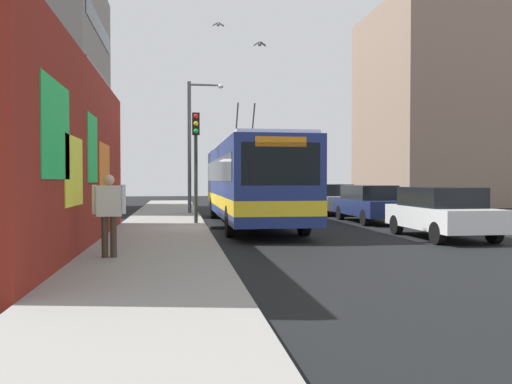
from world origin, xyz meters
name	(u,v)px	position (x,y,z in m)	size (l,w,h in m)	color
ground_plane	(208,231)	(0.00, 0.00, 0.00)	(80.00, 80.00, 0.00)	black
sidewalk_slab	(161,230)	(0.00, 1.60, 0.07)	(48.00, 3.20, 0.15)	gray
graffiti_wall	(87,157)	(-4.44, 3.35, 2.39)	(13.15, 0.32, 4.79)	maroon
building_far_left	(35,93)	(13.52, 9.20, 6.88)	(10.64, 7.22, 13.76)	gray
building_far_right	(427,107)	(17.40, -17.00, 7.11)	(10.87, 7.79, 14.23)	gray
city_bus	(250,180)	(1.99, -1.80, 1.80)	(12.34, 2.67, 5.02)	navy
parked_car_white	(441,211)	(-3.34, -7.00, 0.83)	(4.18, 1.94, 1.58)	white
parked_car_navy	(369,203)	(2.80, -7.00, 0.83)	(4.75, 1.73, 1.58)	navy
parked_car_silver	(331,198)	(8.34, -7.00, 0.84)	(4.75, 1.83, 1.58)	#B7B7BC
pedestrian_near_wall	(109,208)	(-6.86, 2.49, 1.21)	(0.24, 0.70, 1.78)	#3F3326
traffic_light	(196,149)	(1.64, 0.35, 2.99)	(0.49, 0.28, 4.23)	#2D382D
street_lamp	(193,137)	(8.15, 0.25, 3.95)	(0.44, 1.82, 6.61)	#4C4C51
flying_pigeons	(236,2)	(0.60, -1.08, 8.28)	(9.57, 4.23, 1.62)	#47474C
curbside_puddle	(222,228)	(1.18, -0.60, 0.00)	(1.43, 1.43, 0.00)	black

